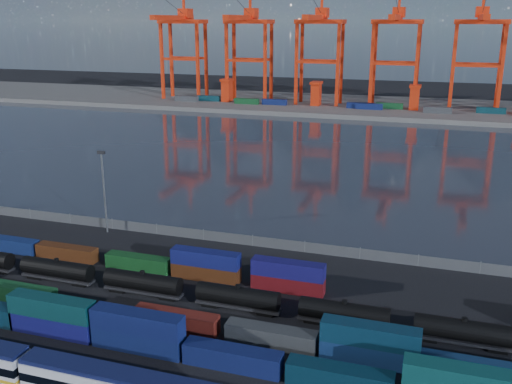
% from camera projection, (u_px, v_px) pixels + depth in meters
% --- Properties ---
extents(ground, '(700.00, 700.00, 0.00)m').
position_uv_depth(ground, '(192.00, 316.00, 81.54)').
color(ground, black).
rests_on(ground, ground).
extents(harbor_water, '(700.00, 700.00, 0.00)m').
position_uv_depth(harbor_water, '(330.00, 157.00, 177.20)').
color(harbor_water, '#282E3A').
rests_on(harbor_water, ground).
extents(far_quay, '(700.00, 70.00, 2.00)m').
position_uv_depth(far_quay, '(371.00, 107.00, 272.59)').
color(far_quay, '#514F4C').
rests_on(far_quay, ground).
extents(container_row_south, '(139.65, 2.51, 5.35)m').
position_uv_depth(container_row_south, '(224.00, 350.00, 69.25)').
color(container_row_south, '#414346').
rests_on(container_row_south, ground).
extents(container_row_mid, '(140.53, 2.46, 5.24)m').
position_uv_depth(container_row_mid, '(121.00, 308.00, 80.16)').
color(container_row_mid, '#373A3C').
rests_on(container_row_mid, ground).
extents(container_row_north, '(140.02, 2.34, 4.99)m').
position_uv_depth(container_row_north, '(255.00, 276.00, 90.31)').
color(container_row_north, '#101F52').
rests_on(container_row_north, ground).
extents(tanker_string, '(121.36, 2.76, 3.95)m').
position_uv_depth(tanker_string, '(290.00, 305.00, 80.63)').
color(tanker_string, black).
rests_on(tanker_string, ground).
extents(waterfront_fence, '(160.12, 0.12, 2.20)m').
position_uv_depth(waterfront_fence, '(253.00, 241.00, 106.76)').
color(waterfront_fence, '#595B5E').
rests_on(waterfront_fence, ground).
extents(yard_light_mast, '(1.60, 0.40, 16.60)m').
position_uv_depth(yard_light_mast, '(104.00, 187.00, 111.36)').
color(yard_light_mast, slate).
rests_on(yard_light_mast, ground).
extents(gantry_cranes, '(197.28, 42.77, 57.92)m').
position_uv_depth(gantry_cranes, '(357.00, 32.00, 258.87)').
color(gantry_cranes, red).
rests_on(gantry_cranes, ground).
extents(quay_containers, '(172.58, 10.99, 2.60)m').
position_uv_depth(quay_containers, '(344.00, 105.00, 261.91)').
color(quay_containers, navy).
rests_on(quay_containers, far_quay).
extents(straddle_carriers, '(140.00, 7.00, 11.10)m').
position_uv_depth(straddle_carriers, '(364.00, 95.00, 262.24)').
color(straddle_carriers, red).
rests_on(straddle_carriers, far_quay).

